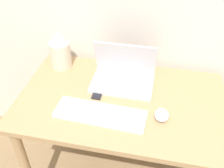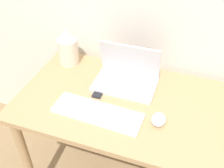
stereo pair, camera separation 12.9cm
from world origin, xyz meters
name	(u,v)px [view 2 (the right image)]	position (x,y,z in m)	size (l,w,h in m)	color
desk	(121,114)	(0.00, 0.33, 0.63)	(1.07, 0.66, 0.74)	tan
laptop	(127,76)	(-0.02, 0.47, 0.79)	(0.33, 0.22, 0.23)	silver
keyboard	(97,113)	(-0.08, 0.19, 0.75)	(0.44, 0.16, 0.02)	white
mouse	(159,119)	(0.21, 0.24, 0.76)	(0.07, 0.09, 0.03)	silver
vase	(68,47)	(-0.41, 0.55, 0.85)	(0.12, 0.12, 0.23)	beige
mp3_player	(98,94)	(-0.13, 0.32, 0.74)	(0.05, 0.06, 0.01)	black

